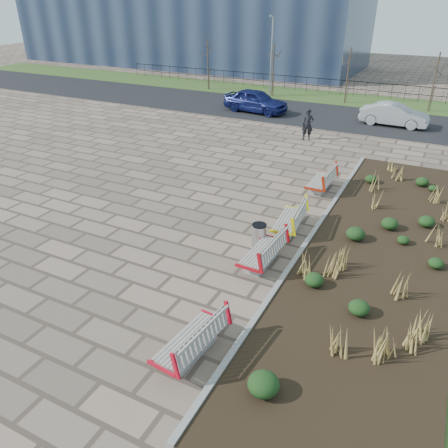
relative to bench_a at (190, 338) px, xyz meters
The scene contains 19 objects.
ground 3.49m from the bench_a, 150.19° to the left, with size 120.00×120.00×0.00m, color #876F5D.
planting_bed 7.48m from the bench_a, 64.19° to the left, with size 4.50×18.00×0.10m, color black.
planting_curb 6.79m from the bench_a, 82.20° to the left, with size 0.16×18.00×0.15m, color gray.
grass_verge_far 29.87m from the bench_a, 95.76° to the left, with size 80.00×5.00×0.04m, color #33511E.
road 23.91m from the bench_a, 97.21° to the left, with size 80.00×7.00×0.02m, color black.
bench_a is the anchor object (origin of this frame).
bench_b 4.38m from the bench_a, 90.00° to the left, with size 0.90×2.10×1.00m, color #B70C17, non-canonical shape.
bench_c 6.85m from the bench_a, 90.00° to the left, with size 0.90×2.10×1.00m, color #FFF50D, non-canonical shape.
bench_d 10.93m from the bench_a, 90.00° to the left, with size 0.90×2.10×1.00m, color #A5210B, non-canonical shape.
litter_bin 5.32m from the bench_a, 95.24° to the left, with size 0.47×0.47×0.83m, color #B2B2B7.
pedestrian 17.96m from the bench_a, 98.75° to the left, with size 0.65×0.43×1.78m, color black.
car_blue 23.86m from the bench_a, 109.58° to the left, with size 1.86×4.61×1.57m, color navy.
car_silver 23.22m from the bench_a, 86.81° to the left, with size 1.46×4.18×1.38m, color #9DA0A5.
tree_a 31.99m from the bench_a, 117.99° to the left, with size 1.40×1.40×4.00m, color #4C3D2D, non-canonical shape.
tree_b 29.66m from the bench_a, 107.69° to the left, with size 1.40×1.40×4.00m, color #4C3D2D, non-canonical shape.
tree_c 28.42m from the bench_a, 96.07° to the left, with size 1.40×1.40×4.00m, color #4C3D2D, non-canonical shape.
tree_d 28.42m from the bench_a, 83.93° to the left, with size 1.40×1.40×4.00m, color #4C3D2D, non-canonical shape.
lamp_west 29.25m from the bench_a, 107.99° to the left, with size 0.24×0.60×6.00m, color gray, non-canonical shape.
railing_fence 31.36m from the bench_a, 95.49° to the left, with size 44.00×0.10×1.20m, color black, non-canonical shape.
Camera 1 is at (7.20, -8.22, 7.60)m, focal length 35.00 mm.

